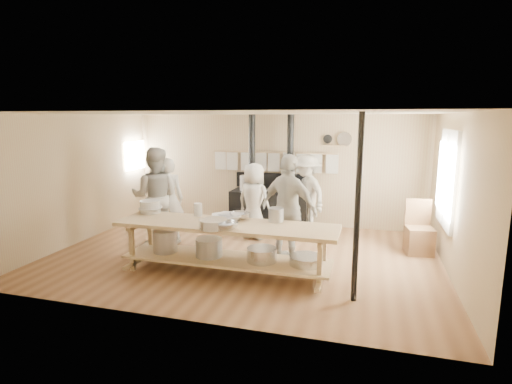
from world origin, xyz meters
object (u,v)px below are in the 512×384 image
(cook_right, at_px, (289,209))
(roasting_pan, at_px, (232,216))
(cook_left, at_px, (156,197))
(cook_center, at_px, (254,201))
(cook_by_window, at_px, (306,193))
(cook_far_left, at_px, (168,199))
(chair, at_px, (419,238))
(prep_table, at_px, (226,243))
(stove, at_px, (270,205))

(cook_right, bearing_deg, roasting_pan, 52.99)
(cook_left, height_order, roasting_pan, cook_left)
(cook_center, relative_size, cook_by_window, 0.93)
(cook_far_left, distance_m, chair, 5.01)
(prep_table, xyz_separation_m, cook_by_window, (0.88, 2.85, 0.34))
(cook_right, bearing_deg, cook_left, 18.86)
(cook_by_window, bearing_deg, roasting_pan, -65.08)
(cook_right, bearing_deg, prep_table, 67.23)
(prep_table, height_order, cook_by_window, cook_by_window)
(cook_left, relative_size, cook_by_window, 1.13)
(cook_center, height_order, chair, cook_center)
(prep_table, distance_m, cook_far_left, 2.37)
(stove, bearing_deg, chair, -19.00)
(cook_far_left, xyz_separation_m, roasting_pan, (1.80, -1.16, 0.03))
(cook_far_left, distance_m, cook_left, 0.43)
(cook_left, distance_m, cook_right, 2.76)
(cook_by_window, bearing_deg, stove, -146.57)
(stove, bearing_deg, roasting_pan, -90.21)
(cook_left, bearing_deg, stove, -149.85)
(prep_table, height_order, cook_center, cook_center)
(cook_right, bearing_deg, chair, -129.26)
(cook_right, bearing_deg, cook_far_left, 10.24)
(stove, relative_size, roasting_pan, 6.61)
(cook_far_left, bearing_deg, cook_by_window, -179.87)
(cook_right, height_order, cook_by_window, cook_right)
(prep_table, bearing_deg, cook_left, 149.87)
(cook_by_window, bearing_deg, cook_right, -45.72)
(cook_left, distance_m, cook_center, 2.01)
(cook_far_left, bearing_deg, cook_right, 139.05)
(prep_table, xyz_separation_m, cook_right, (0.88, 0.81, 0.44))
(prep_table, relative_size, cook_by_window, 2.08)
(stove, distance_m, cook_center, 1.03)
(prep_table, height_order, chair, chair)
(stove, relative_size, prep_table, 0.72)
(cook_far_left, height_order, cook_right, cook_right)
(cook_center, bearing_deg, cook_left, 45.37)
(prep_table, bearing_deg, roasting_pan, 91.35)
(roasting_pan, bearing_deg, cook_center, 93.24)
(cook_center, bearing_deg, prep_table, 110.06)
(cook_right, relative_size, cook_by_window, 1.11)
(prep_table, relative_size, chair, 3.57)
(cook_center, relative_size, cook_right, 0.84)
(cook_center, relative_size, roasting_pan, 4.07)
(cook_left, relative_size, cook_right, 1.02)
(cook_center, bearing_deg, roasting_pan, 110.37)
(cook_far_left, distance_m, cook_by_window, 3.01)
(cook_by_window, relative_size, chair, 1.71)
(cook_center, distance_m, roasting_pan, 1.70)
(stove, relative_size, cook_right, 1.36)
(prep_table, relative_size, cook_center, 2.25)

